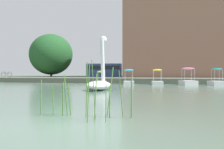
% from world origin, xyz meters
% --- Properties ---
extents(ground_plane, '(480.31, 480.31, 0.00)m').
position_xyz_m(ground_plane, '(0.00, 0.00, 0.00)').
color(ground_plane, '#567060').
extents(shore_bank_far, '(159.71, 19.01, 0.54)m').
position_xyz_m(shore_bank_far, '(0.00, 32.21, 0.27)').
color(shore_bank_far, '#5B6051').
rests_on(shore_bank_far, ground_plane).
extents(swan_boat, '(1.50, 3.16, 3.77)m').
position_xyz_m(swan_boat, '(-2.95, 11.83, 0.57)').
color(swan_boat, white).
rests_on(swan_boat, ground_plane).
extents(pedal_boat_teal, '(1.59, 2.17, 1.59)m').
position_xyz_m(pedal_boat_teal, '(5.59, 20.84, 0.42)').
color(pedal_boat_teal, white).
rests_on(pedal_boat_teal, ground_plane).
extents(pedal_boat_pink, '(1.78, 2.29, 1.64)m').
position_xyz_m(pedal_boat_pink, '(3.05, 20.78, 0.46)').
color(pedal_boat_pink, white).
rests_on(pedal_boat_pink, ground_plane).
extents(pedal_boat_yellow, '(1.29, 1.93, 1.51)m').
position_xyz_m(pedal_boat_yellow, '(0.19, 20.92, 0.47)').
color(pedal_boat_yellow, white).
rests_on(pedal_boat_yellow, ground_plane).
extents(pedal_boat_cyan, '(1.35, 2.08, 1.51)m').
position_xyz_m(pedal_boat_cyan, '(-2.59, 20.88, 0.46)').
color(pedal_boat_cyan, white).
rests_on(pedal_boat_cyan, ground_plane).
extents(pedal_boat_lime, '(1.23, 1.93, 1.34)m').
position_xyz_m(pedal_boat_lime, '(-5.38, 20.61, 0.40)').
color(pedal_boat_lime, white).
rests_on(pedal_boat_lime, ground_plane).
extents(tree_willow_near_path, '(6.73, 7.22, 6.56)m').
position_xyz_m(tree_willow_near_path, '(-17.14, 33.33, 3.95)').
color(tree_willow_near_path, '#4C3823').
rests_on(tree_willow_near_path, shore_bank_far).
extents(bicycle_parked, '(1.69, 0.29, 0.73)m').
position_xyz_m(bicycle_parked, '(-19.18, 24.94, 0.90)').
color(bicycle_parked, black).
rests_on(bicycle_parked, shore_bank_far).
extents(parked_van, '(5.00, 2.34, 1.85)m').
position_xyz_m(parked_van, '(-8.05, 31.35, 1.54)').
color(parked_van, navy).
rests_on(parked_van, shore_bank_far).
extents(apartment_block, '(22.92, 13.67, 13.95)m').
position_xyz_m(apartment_block, '(6.33, 35.78, 7.51)').
color(apartment_block, '#996B56').
rests_on(apartment_block, shore_bank_far).
extents(reed_clump_foreground, '(2.69, 1.19, 1.52)m').
position_xyz_m(reed_clump_foreground, '(-0.03, 1.03, 0.57)').
color(reed_clump_foreground, '#4C7F33').
rests_on(reed_clump_foreground, ground_plane).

